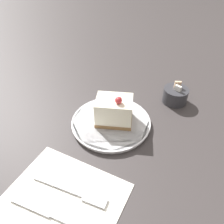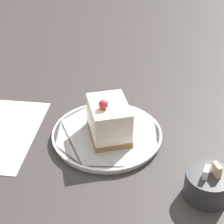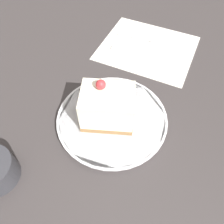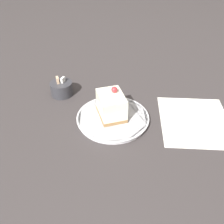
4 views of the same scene
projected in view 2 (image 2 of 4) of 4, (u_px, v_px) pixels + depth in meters
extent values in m
plane|color=#383333|center=(114.00, 127.00, 0.81)|extent=(4.00, 4.00, 0.00)
cylinder|color=white|center=(107.00, 135.00, 0.77)|extent=(0.22, 0.22, 0.01)
cylinder|color=white|center=(107.00, 133.00, 0.77)|extent=(0.23, 0.23, 0.00)
cube|color=olive|center=(109.00, 133.00, 0.76)|extent=(0.10, 0.12, 0.01)
cube|color=white|center=(109.00, 118.00, 0.74)|extent=(0.09, 0.11, 0.06)
sphere|color=red|center=(103.00, 104.00, 0.70)|extent=(0.02, 0.02, 0.02)
cube|color=silver|center=(3.00, 124.00, 0.81)|extent=(0.01, 0.12, 0.00)
cylinder|color=#333338|center=(208.00, 185.00, 0.63)|extent=(0.08, 0.08, 0.05)
cube|color=#D8B28C|center=(217.00, 170.00, 0.61)|extent=(0.01, 0.02, 0.02)
cube|color=white|center=(206.00, 173.00, 0.61)|extent=(0.02, 0.02, 0.02)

